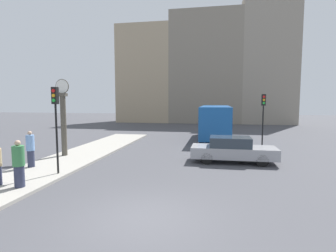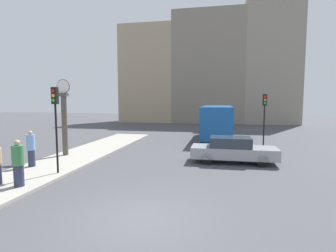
{
  "view_description": "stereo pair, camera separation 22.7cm",
  "coord_description": "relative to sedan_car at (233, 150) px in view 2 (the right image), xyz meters",
  "views": [
    {
      "loc": [
        2.06,
        -7.11,
        3.44
      ],
      "look_at": [
        -0.55,
        7.17,
        2.03
      ],
      "focal_mm": 28.0,
      "sensor_mm": 36.0,
      "label": 1
    },
    {
      "loc": [
        2.28,
        -7.07,
        3.44
      ],
      "look_at": [
        -0.55,
        7.17,
        2.03
      ],
      "focal_mm": 28.0,
      "sensor_mm": 36.0,
      "label": 2
    }
  ],
  "objects": [
    {
      "name": "ground_plane",
      "position": [
        -3.01,
        -7.71,
        -0.72
      ],
      "size": [
        120.0,
        120.0,
        0.0
      ],
      "primitive_type": "plane",
      "color": "#47474C"
    },
    {
      "name": "traffic_light_far",
      "position": [
        2.17,
        3.52,
        2.05
      ],
      "size": [
        0.26,
        0.24,
        3.87
      ],
      "color": "black",
      "rests_on": "ground_plane"
    },
    {
      "name": "street_clock",
      "position": [
        -9.96,
        -0.52,
        1.65
      ],
      "size": [
        0.86,
        0.42,
        4.59
      ],
      "color": "#4C473D",
      "rests_on": "sidewalk_corner"
    },
    {
      "name": "sidewalk_corner",
      "position": [
        -9.16,
        0.04,
        -0.66
      ],
      "size": [
        3.24,
        19.51,
        0.13
      ],
      "primitive_type": "cube",
      "color": "#A39E93",
      "rests_on": "ground_plane"
    },
    {
      "name": "bus_distant",
      "position": [
        -0.98,
        8.67,
        0.96
      ],
      "size": [
        2.48,
        8.32,
        2.95
      ],
      "color": "#195199",
      "rests_on": "ground_plane"
    },
    {
      "name": "sedan_car",
      "position": [
        0.0,
        0.0,
        0.0
      ],
      "size": [
        4.64,
        1.71,
        1.43
      ],
      "color": "#9E9EA3",
      "rests_on": "ground_plane"
    },
    {
      "name": "building_row",
      "position": [
        -2.43,
        26.71,
        7.73
      ],
      "size": [
        26.93,
        5.0,
        18.62
      ],
      "color": "tan",
      "rests_on": "ground_plane"
    },
    {
      "name": "traffic_light_near",
      "position": [
        -8.01,
        -4.2,
        2.21
      ],
      "size": [
        0.26,
        0.24,
        3.92
      ],
      "color": "black",
      "rests_on": "sidewalk_corner"
    },
    {
      "name": "pedestrian_blue_stripe",
      "position": [
        -10.02,
        -3.39,
        0.31
      ],
      "size": [
        0.39,
        0.39,
        1.81
      ],
      "color": "#2D334C",
      "rests_on": "sidewalk_corner"
    },
    {
      "name": "pedestrian_green_hoodie",
      "position": [
        -8.34,
        -6.19,
        0.3
      ],
      "size": [
        0.44,
        0.44,
        1.82
      ],
      "color": "#2D334C",
      "rests_on": "sidewalk_corner"
    }
  ]
}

